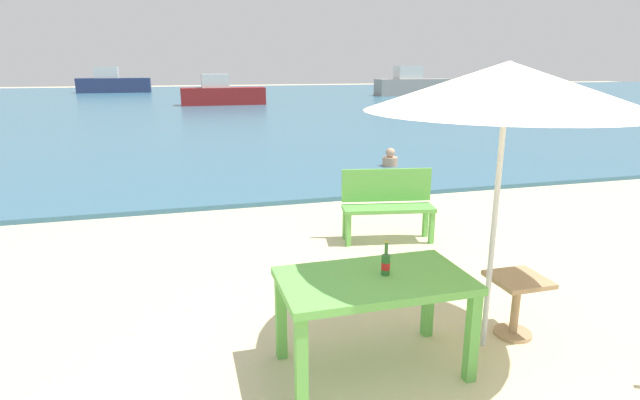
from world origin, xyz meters
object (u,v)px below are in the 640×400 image
at_px(picnic_table_green, 374,291).
at_px(side_table_wood, 516,297).
at_px(beer_bottle_amber, 386,263).
at_px(swimmer_person, 390,159).
at_px(boat_sailboat, 413,85).
at_px(boat_barge, 222,94).
at_px(bench_green_left, 388,201).
at_px(patio_umbrella, 507,87).
at_px(boat_ferry, 113,83).

bearing_deg(picnic_table_green, side_table_wood, 5.58).
height_order(beer_bottle_amber, swimmer_person, beer_bottle_amber).
bearing_deg(boat_sailboat, picnic_table_green, -116.21).
height_order(picnic_table_green, boat_barge, boat_barge).
bearing_deg(bench_green_left, patio_umbrella, -95.44).
relative_size(beer_bottle_amber, swimmer_person, 0.65).
height_order(side_table_wood, swimmer_person, side_table_wood).
distance_m(bench_green_left, boat_sailboat, 33.20).
distance_m(patio_umbrella, side_table_wood, 1.80).
height_order(side_table_wood, boat_ferry, boat_ferry).
xyz_separation_m(patio_umbrella, side_table_wood, (0.34, 0.07, -1.76)).
distance_m(side_table_wood, bench_green_left, 2.62).
xyz_separation_m(picnic_table_green, swimmer_person, (3.21, 7.13, -0.41)).
bearing_deg(boat_ferry, beer_bottle_amber, -81.51).
bearing_deg(beer_bottle_amber, side_table_wood, 5.22).
relative_size(picnic_table_green, side_table_wood, 2.59).
bearing_deg(picnic_table_green, boat_sailboat, 63.79).
xyz_separation_m(bench_green_left, boat_sailboat, (14.72, 29.76, 0.31)).
relative_size(side_table_wood, boat_sailboat, 0.09).
height_order(side_table_wood, bench_green_left, bench_green_left).
distance_m(boat_sailboat, boat_ferry, 24.63).
relative_size(bench_green_left, swimmer_person, 3.04).
height_order(beer_bottle_amber, side_table_wood, beer_bottle_amber).
relative_size(swimmer_person, boat_barge, 0.09).
bearing_deg(boat_barge, boat_ferry, 114.89).
relative_size(beer_bottle_amber, boat_barge, 0.06).
bearing_deg(swimmer_person, bench_green_left, -113.83).
bearing_deg(patio_umbrella, boat_barge, 89.58).
bearing_deg(bench_green_left, side_table_wood, -88.18).
bearing_deg(swimmer_person, boat_sailboat, 63.26).
height_order(beer_bottle_amber, boat_sailboat, boat_sailboat).
bearing_deg(boat_sailboat, bench_green_left, -116.32).
relative_size(patio_umbrella, boat_sailboat, 0.39).
height_order(picnic_table_green, swimmer_person, picnic_table_green).
xyz_separation_m(side_table_wood, boat_barge, (-0.14, 26.57, 0.35)).
relative_size(boat_barge, boat_sailboat, 0.80).
bearing_deg(picnic_table_green, boat_ferry, 98.37).
xyz_separation_m(beer_bottle_amber, patio_umbrella, (0.93, 0.05, 1.26)).
xyz_separation_m(bench_green_left, boat_barge, (-0.06, 23.96, 0.16)).
distance_m(picnic_table_green, bench_green_left, 3.03).
relative_size(side_table_wood, swimmer_person, 1.32).
bearing_deg(boat_barge, picnic_table_green, -92.61).
relative_size(side_table_wood, bench_green_left, 0.43).
relative_size(beer_bottle_amber, boat_ferry, 0.05).
distance_m(beer_bottle_amber, boat_barge, 26.71).
distance_m(beer_bottle_amber, side_table_wood, 1.37).
relative_size(bench_green_left, boat_ferry, 0.22).
xyz_separation_m(side_table_wood, boat_sailboat, (14.64, 32.37, 0.50)).
bearing_deg(swimmer_person, boat_barge, 95.82).
xyz_separation_m(picnic_table_green, bench_green_left, (1.28, 2.75, -0.11)).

